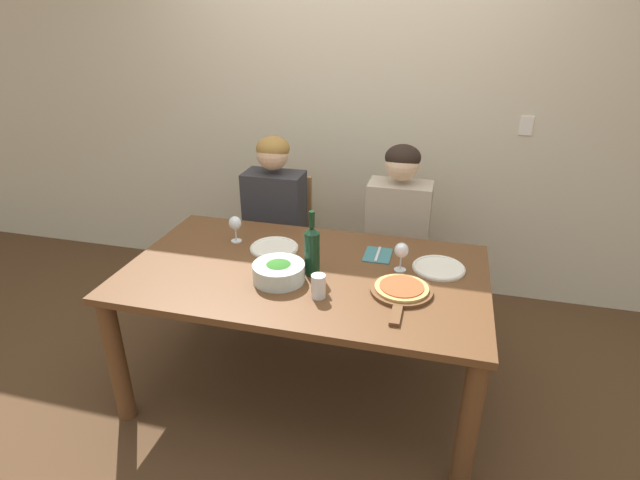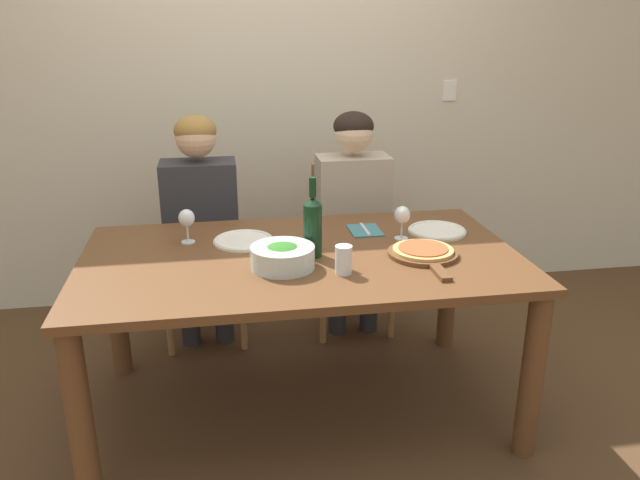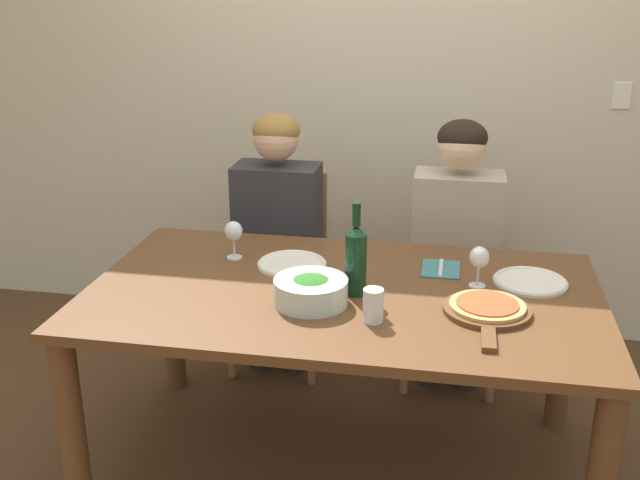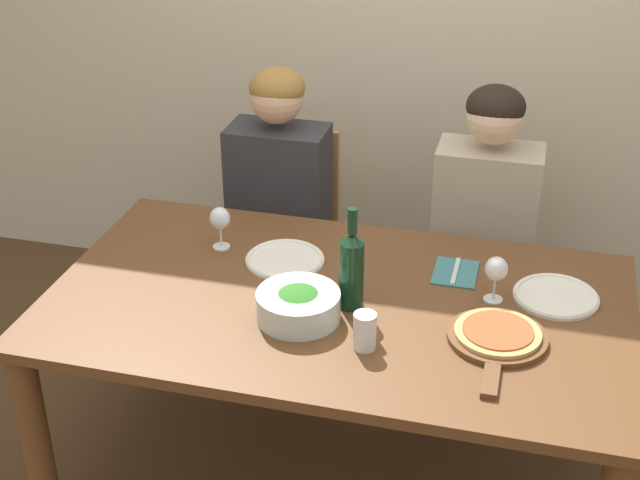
% 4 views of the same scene
% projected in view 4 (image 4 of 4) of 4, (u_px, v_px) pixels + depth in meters
% --- Properties ---
extents(ground_plane, '(40.00, 40.00, 0.00)m').
position_uv_depth(ground_plane, '(336.00, 480.00, 3.10)').
color(ground_plane, '#4C331E').
extents(back_wall, '(10.00, 0.06, 2.70)m').
position_uv_depth(back_wall, '(417.00, 2.00, 3.59)').
color(back_wall, beige).
rests_on(back_wall, ground).
extents(dining_table, '(1.80, 1.03, 0.74)m').
position_uv_depth(dining_table, '(338.00, 329.00, 2.80)').
color(dining_table, brown).
rests_on(dining_table, ground).
extents(chair_left, '(0.42, 0.42, 0.90)m').
position_uv_depth(chair_left, '(287.00, 233.00, 3.68)').
color(chair_left, '#9E7042').
rests_on(chair_left, ground).
extents(chair_right, '(0.42, 0.42, 0.90)m').
position_uv_depth(chair_right, '(482.00, 257.00, 3.51)').
color(chair_right, '#9E7042').
rests_on(chair_right, ground).
extents(person_woman, '(0.47, 0.51, 1.22)m').
position_uv_depth(person_woman, '(278.00, 191.00, 3.47)').
color(person_woman, '#28282D').
rests_on(person_woman, ground).
extents(person_man, '(0.47, 0.51, 1.22)m').
position_uv_depth(person_man, '(485.00, 214.00, 3.30)').
color(person_man, '#28282D').
rests_on(person_man, ground).
extents(wine_bottle, '(0.08, 0.08, 0.33)m').
position_uv_depth(wine_bottle, '(352.00, 268.00, 2.66)').
color(wine_bottle, black).
rests_on(wine_bottle, dining_table).
extents(broccoli_bowl, '(0.25, 0.25, 0.10)m').
position_uv_depth(broccoli_bowl, '(298.00, 305.00, 2.64)').
color(broccoli_bowl, silver).
rests_on(broccoli_bowl, dining_table).
extents(dinner_plate_left, '(0.26, 0.26, 0.02)m').
position_uv_depth(dinner_plate_left, '(285.00, 259.00, 2.96)').
color(dinner_plate_left, silver).
rests_on(dinner_plate_left, dining_table).
extents(dinner_plate_right, '(0.26, 0.26, 0.02)m').
position_uv_depth(dinner_plate_right, '(556.00, 296.00, 2.75)').
color(dinner_plate_right, silver).
rests_on(dinner_plate_right, dining_table).
extents(pizza_on_board, '(0.29, 0.43, 0.04)m').
position_uv_depth(pizza_on_board, '(497.00, 337.00, 2.55)').
color(pizza_on_board, brown).
rests_on(pizza_on_board, dining_table).
extents(wine_glass_left, '(0.07, 0.07, 0.15)m').
position_uv_depth(wine_glass_left, '(220.00, 220.00, 3.00)').
color(wine_glass_left, silver).
rests_on(wine_glass_left, dining_table).
extents(wine_glass_right, '(0.07, 0.07, 0.15)m').
position_uv_depth(wine_glass_right, '(496.00, 271.00, 2.70)').
color(wine_glass_right, silver).
rests_on(wine_glass_right, dining_table).
extents(water_tumbler, '(0.07, 0.07, 0.11)m').
position_uv_depth(water_tumbler, '(365.00, 331.00, 2.50)').
color(water_tumbler, silver).
rests_on(water_tumbler, dining_table).
extents(fork_on_napkin, '(0.14, 0.18, 0.01)m').
position_uv_depth(fork_on_napkin, '(455.00, 273.00, 2.89)').
color(fork_on_napkin, '#387075').
rests_on(fork_on_napkin, dining_table).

